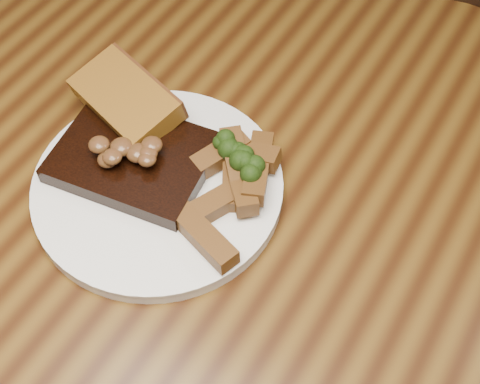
# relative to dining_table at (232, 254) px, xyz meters

# --- Properties ---
(dining_table) EXTENTS (1.60, 0.90, 0.75)m
(dining_table) POSITION_rel_dining_table_xyz_m (0.00, 0.00, 0.00)
(dining_table) COLOR #513510
(dining_table) RESTS_ON ground
(plate) EXTENTS (0.30, 0.30, 0.01)m
(plate) POSITION_rel_dining_table_xyz_m (-0.08, -0.02, 0.10)
(plate) COLOR white
(plate) RESTS_ON dining_table
(steak) EXTENTS (0.18, 0.15, 0.02)m
(steak) POSITION_rel_dining_table_xyz_m (-0.12, -0.01, 0.12)
(steak) COLOR black
(steak) RESTS_ON plate
(steak_bone) EXTENTS (0.14, 0.03, 0.02)m
(steak_bone) POSITION_rel_dining_table_xyz_m (-0.12, -0.07, 0.11)
(steak_bone) COLOR #C3B797
(steak_bone) RESTS_ON plate
(mushroom_pile) EXTENTS (0.07, 0.07, 0.03)m
(mushroom_pile) POSITION_rel_dining_table_xyz_m (-0.11, -0.02, 0.14)
(mushroom_pile) COLOR #552D1A
(mushroom_pile) RESTS_ON steak
(garlic_bread) EXTENTS (0.14, 0.10, 0.03)m
(garlic_bread) POSITION_rel_dining_table_xyz_m (-0.16, 0.04, 0.12)
(garlic_bread) COLOR brown
(garlic_bread) RESTS_ON plate
(potato_wedges) EXTENTS (0.12, 0.12, 0.02)m
(potato_wedges) POSITION_rel_dining_table_xyz_m (-0.01, -0.00, 0.12)
(potato_wedges) COLOR brown
(potato_wedges) RESTS_ON plate
(broccoli_cluster) EXTENTS (0.07, 0.07, 0.04)m
(broccoli_cluster) POSITION_rel_dining_table_xyz_m (-0.01, 0.05, 0.12)
(broccoli_cluster) COLOR #1C310B
(broccoli_cluster) RESTS_ON plate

